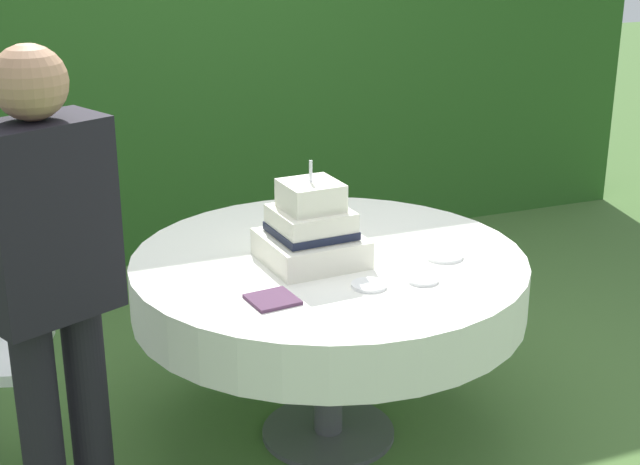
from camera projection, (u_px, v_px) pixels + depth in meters
name	position (u px, v px, depth m)	size (l,w,h in m)	color
ground_plane	(328.00, 434.00, 3.57)	(20.00, 20.00, 0.00)	#476B33
foliage_hedge	(169.00, 1.00, 5.09)	(5.82, 0.51, 2.85)	#28561E
cake_table	(329.00, 282.00, 3.35)	(1.42, 1.42, 0.73)	#4C4C51
wedding_cake	(311.00, 231.00, 3.24)	(0.35, 0.35, 0.37)	silver
serving_plate_near	(369.00, 285.00, 3.05)	(0.12, 0.12, 0.01)	white
serving_plate_far	(423.00, 280.00, 3.10)	(0.11, 0.11, 0.01)	white
serving_plate_left	(443.00, 256.00, 3.31)	(0.14, 0.14, 0.01)	white
napkin_stack	(272.00, 299.00, 2.94)	(0.15, 0.15, 0.01)	#4C2D47
standing_person	(51.00, 287.00, 2.56)	(0.41, 0.33, 1.60)	black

